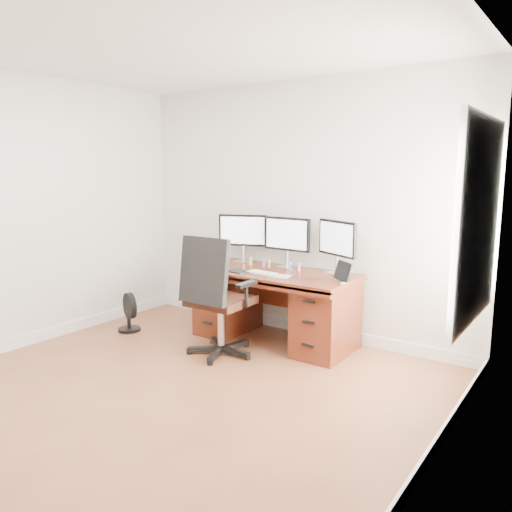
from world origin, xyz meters
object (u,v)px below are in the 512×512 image
Objects in this scene: office_chair at (217,317)px; monitor_center at (287,236)px; floor_fan at (129,313)px; desk at (274,304)px; keyboard at (262,273)px.

office_chair is 2.12× the size of monitor_center.
office_chair is at bearing -101.10° from monitor_center.
floor_fan is 1.95m from monitor_center.
desk is 5.58× the size of keyboard.
monitor_center is at bearing 52.17° from floor_fan.
office_chair reaches higher than keyboard.
floor_fan is 1.41× the size of keyboard.
monitor_center reaches higher than keyboard.
desk is 0.70m from office_chair.
floor_fan is at bearing -156.73° from desk.
floor_fan is at bearing 177.73° from office_chair.
office_chair is at bearing -108.19° from desk.
desk is 1.45× the size of office_chair.
desk is at bearing 70.22° from office_chair.
desk is 0.40m from keyboard.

